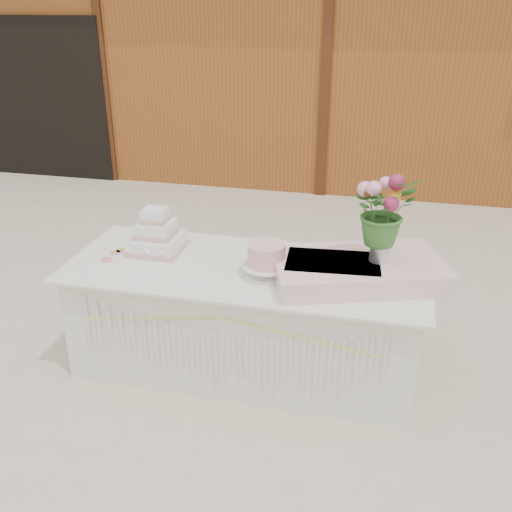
% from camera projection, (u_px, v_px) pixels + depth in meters
% --- Properties ---
extents(ground, '(80.00, 80.00, 0.00)m').
position_uv_depth(ground, '(246.00, 364.00, 4.11)').
color(ground, beige).
rests_on(ground, ground).
extents(barn, '(12.60, 4.60, 3.30)m').
position_uv_depth(barn, '(342.00, 50.00, 8.73)').
color(barn, brown).
rests_on(barn, ground).
extents(cake_table, '(2.40, 1.00, 0.77)m').
position_uv_depth(cake_table, '(246.00, 317.00, 3.94)').
color(cake_table, white).
rests_on(cake_table, ground).
extents(wedding_cake, '(0.35, 0.35, 0.31)m').
position_uv_depth(wedding_cake, '(157.00, 237.00, 3.99)').
color(wedding_cake, white).
rests_on(wedding_cake, cake_table).
extents(pink_cake_stand, '(0.31, 0.31, 0.22)m').
position_uv_depth(pink_cake_stand, '(266.00, 258.00, 3.62)').
color(pink_cake_stand, white).
rests_on(pink_cake_stand, cake_table).
extents(satin_runner, '(1.20, 0.92, 0.13)m').
position_uv_depth(satin_runner, '(358.00, 269.00, 3.60)').
color(satin_runner, '#FFD1CD').
rests_on(satin_runner, cake_table).
extents(flower_vase, '(0.12, 0.12, 0.17)m').
position_uv_depth(flower_vase, '(380.00, 249.00, 3.53)').
color(flower_vase, silver).
rests_on(flower_vase, satin_runner).
extents(bouquet, '(0.52, 0.51, 0.43)m').
position_uv_depth(bouquet, '(384.00, 203.00, 3.41)').
color(bouquet, '#376D2B').
rests_on(bouquet, flower_vase).
extents(loose_flowers, '(0.20, 0.40, 0.02)m').
position_uv_depth(loose_flowers, '(113.00, 251.00, 4.01)').
color(loose_flowers, pink).
rests_on(loose_flowers, cake_table).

